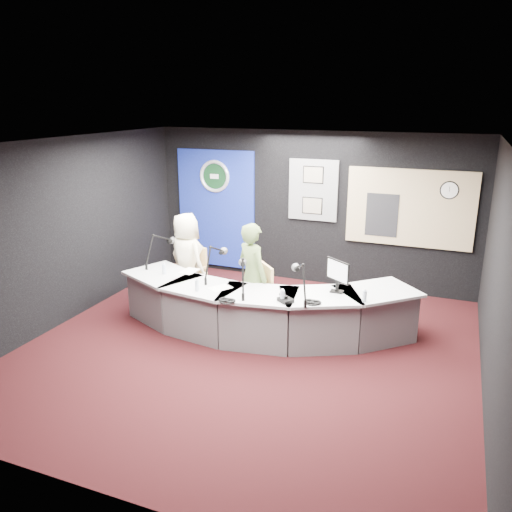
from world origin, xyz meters
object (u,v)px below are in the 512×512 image
at_px(broadcast_desk, 259,309).
at_px(armchair_right, 253,298).
at_px(person_woman, 252,276).
at_px(person_man, 187,259).
at_px(armchair_left, 188,279).

bearing_deg(broadcast_desk, armchair_right, 135.19).
distance_m(armchair_right, person_woman, 0.36).
xyz_separation_m(armchair_right, person_man, (-1.36, 0.46, 0.33)).
height_order(armchair_right, person_woman, person_woman).
distance_m(person_man, person_woman, 1.44).
relative_size(armchair_left, armchair_right, 0.97).
bearing_deg(person_man, armchair_right, -176.25).
distance_m(armchair_left, armchair_right, 1.44).
height_order(person_man, person_woman, person_woman).
bearing_deg(person_woman, armchair_left, 13.20).
height_order(broadcast_desk, armchair_left, armchair_left).
height_order(broadcast_desk, person_man, person_man).
bearing_deg(person_man, person_woman, -176.25).
xyz_separation_m(armchair_left, person_man, (0.00, 0.00, 0.34)).
bearing_deg(armchair_right, armchair_left, -151.69).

